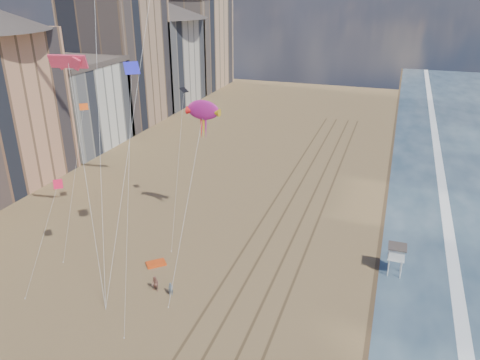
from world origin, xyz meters
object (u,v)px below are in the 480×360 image
(lifeguard_stand, at_px, (397,253))
(show_kite, at_px, (203,110))
(grounded_kite, at_px, (156,264))
(kite_flyer_b, at_px, (155,284))
(kite_flyer_a, at_px, (171,289))

(lifeguard_stand, height_order, show_kite, show_kite)
(grounded_kite, height_order, show_kite, show_kite)
(grounded_kite, relative_size, show_kite, 0.10)
(lifeguard_stand, height_order, grounded_kite, lifeguard_stand)
(show_kite, height_order, kite_flyer_b, show_kite)
(lifeguard_stand, relative_size, show_kite, 0.16)
(grounded_kite, distance_m, kite_flyer_a, 6.37)
(show_kite, bearing_deg, grounded_kite, -107.85)
(grounded_kite, bearing_deg, kite_flyer_a, -88.91)
(show_kite, xyz_separation_m, kite_flyer_a, (1.48, -13.41, -15.85))
(grounded_kite, xyz_separation_m, show_kite, (2.82, 8.75, 16.47))
(grounded_kite, bearing_deg, lifeguard_stand, -26.69)
(kite_flyer_a, relative_size, kite_flyer_b, 0.82)
(kite_flyer_a, bearing_deg, show_kite, 69.63)
(grounded_kite, bearing_deg, show_kite, 30.52)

